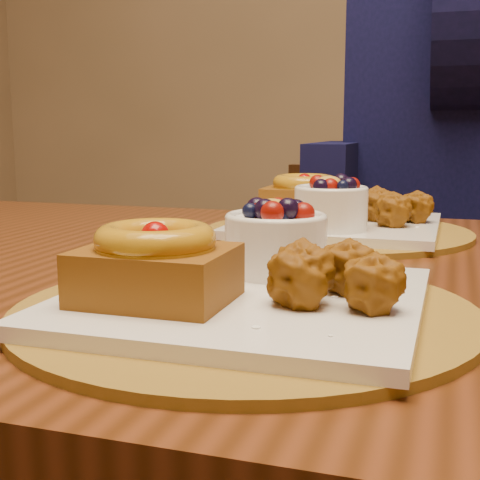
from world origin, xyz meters
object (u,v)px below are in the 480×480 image
diner (459,97)px  dining_table (302,330)px  place_setting_near (243,283)px  place_setting_far (334,216)px  chair_far (350,342)px

diner → dining_table: bearing=-83.4°
place_setting_near → diner: (0.16, 0.99, 0.19)m
place_setting_far → chair_far: place_setting_far is taller
chair_far → diner: (0.20, 0.13, 0.51)m
place_setting_near → place_setting_far: 0.43m
place_setting_near → dining_table: bearing=89.2°
place_setting_near → diner: 1.02m
place_setting_far → diner: size_ratio=0.42×
dining_table → chair_far: 0.69m
place_setting_far → chair_far: bearing=94.4°
dining_table → chair_far: bearing=93.3°
place_setting_far → diner: bearing=74.0°
dining_table → diner: 0.85m
dining_table → chair_far: (-0.04, 0.65, -0.22)m
chair_far → diner: diner is taller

